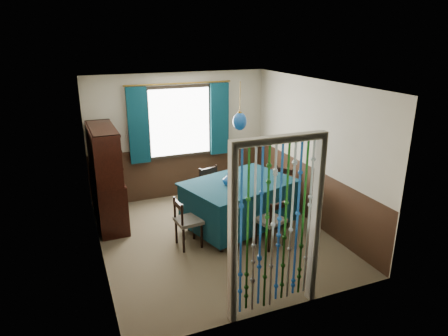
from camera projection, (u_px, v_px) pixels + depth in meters
name	position (u px, v px, depth m)	size (l,w,h in m)	color
floor	(216.00, 237.00, 6.61)	(4.00, 4.00, 0.00)	brown
ceiling	(215.00, 84.00, 5.81)	(4.00, 4.00, 0.00)	silver
wall_back	(180.00, 136.00, 7.96)	(3.60, 3.60, 0.00)	#B8AF97
wall_front	(279.00, 218.00, 4.45)	(3.60, 3.60, 0.00)	#B8AF97
wall_left	(95.00, 181.00, 5.57)	(4.00, 4.00, 0.00)	#B8AF97
wall_right	(313.00, 153.00, 6.85)	(4.00, 4.00, 0.00)	#B8AF97
wainscot_back	(181.00, 172.00, 8.19)	(3.60, 3.60, 0.00)	#362114
wainscot_front	(276.00, 275.00, 4.71)	(3.60, 3.60, 0.00)	#362114
wainscot_left	(101.00, 229.00, 5.81)	(4.00, 4.00, 0.00)	#362114
wainscot_right	(309.00, 193.00, 7.09)	(4.00, 4.00, 0.00)	#362114
window	(180.00, 122.00, 7.82)	(1.32, 0.12, 1.42)	black
doorway	(276.00, 231.00, 4.57)	(1.16, 0.12, 2.18)	silver
dining_table	(239.00, 202.00, 6.77)	(2.03, 1.66, 0.85)	#0B303D
chair_near	(272.00, 221.00, 6.21)	(0.49, 0.47, 0.81)	black
chair_far	(213.00, 190.00, 7.33)	(0.52, 0.51, 0.88)	black
chair_left	(187.00, 221.00, 6.20)	(0.41, 0.43, 0.81)	black
chair_right	(280.00, 189.00, 7.38)	(0.57, 0.57, 0.86)	black
sideboard	(107.00, 191.00, 6.92)	(0.48, 1.33, 1.74)	black
pendant_lamp	(240.00, 121.00, 6.33)	(0.23, 0.23, 0.77)	olive
vase_table	(228.00, 180.00, 6.50)	(0.17, 0.17, 0.17)	navy
bowl_shelf	(110.00, 162.00, 6.48)	(0.21, 0.21, 0.05)	beige
vase_sideboard	(107.00, 166.00, 7.10)	(0.16, 0.16, 0.17)	beige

